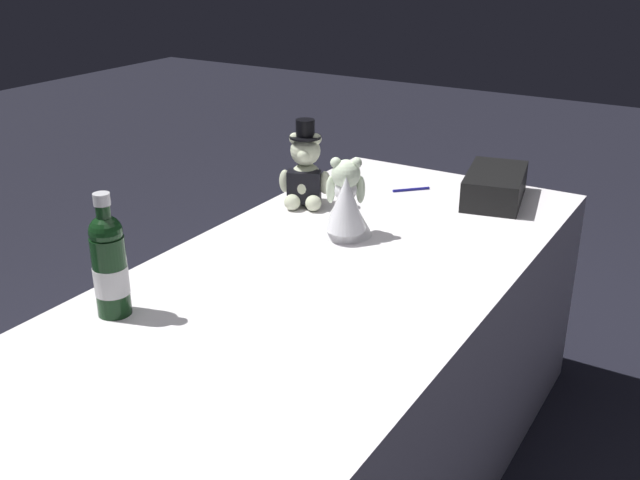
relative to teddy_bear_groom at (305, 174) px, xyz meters
The scene contains 6 objects.
reception_table 0.72m from the teddy_bear_groom, 36.54° to the left, with size 2.03×0.90×0.71m, color white.
teddy_bear_groom is the anchor object (origin of this frame).
teddy_bear_bride 0.30m from the teddy_bear_groom, 55.95° to the left, with size 0.21×0.19×0.24m.
champagne_bottle 0.87m from the teddy_bear_groom, ahead, with size 0.08×0.08×0.30m.
signing_pen 0.41m from the teddy_bear_groom, 142.45° to the left, with size 0.11×0.10×0.01m.
gift_case_black 0.64m from the teddy_bear_groom, 125.46° to the left, with size 0.36×0.24×0.10m.
Camera 1 is at (1.50, 0.92, 1.55)m, focal length 41.44 mm.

